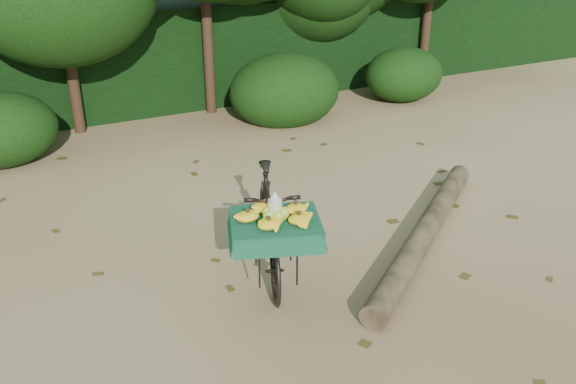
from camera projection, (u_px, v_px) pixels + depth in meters
name	position (u px, v px, depth m)	size (l,w,h in m)	color
ground	(338.00, 251.00, 6.52)	(80.00, 80.00, 0.00)	tan
vendor_bicycle	(269.00, 224.00, 5.90)	(1.20, 1.92, 1.08)	black
fallen_log	(426.00, 231.00, 6.66)	(0.25, 0.25, 3.51)	brown
hedge_backdrop	(164.00, 53.00, 11.24)	(26.00, 1.80, 1.80)	black
bush_clumps	(230.00, 101.00, 10.02)	(8.80, 1.70, 0.90)	black
leaf_litter	(309.00, 225.00, 7.05)	(7.00, 7.30, 0.01)	#453512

